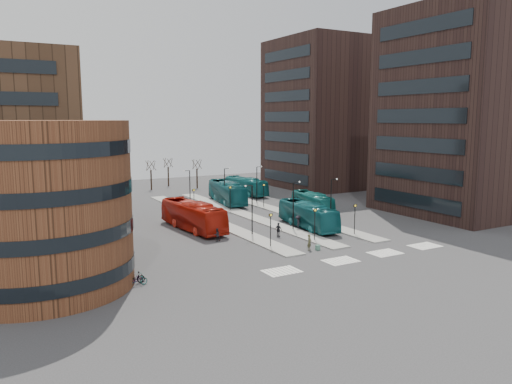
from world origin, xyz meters
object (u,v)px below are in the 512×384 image
teal_bus_b (227,192)px  teal_bus_c (312,202)px  bicycle_mid (134,278)px  bicycle_far (135,279)px  commuter_a (217,235)px  commuter_c (298,223)px  teal_bus_a (308,215)px  teal_bus_d (246,186)px  traveller (309,242)px  red_bus (193,216)px  suitcase (318,248)px  commuter_b (279,230)px  bicycle_near (137,280)px

teal_bus_b → teal_bus_c: 15.53m
bicycle_mid → bicycle_far: size_ratio=0.99×
commuter_a → commuter_c: size_ratio=0.85×
commuter_a → teal_bus_b: bearing=-129.0°
teal_bus_a → bicycle_far: bearing=-150.4°
bicycle_far → teal_bus_d: bearing=-62.5°
bicycle_mid → traveller: bearing=-75.3°
red_bus → teal_bus_a: (13.53, -6.23, -0.17)m
red_bus → teal_bus_c: bearing=3.3°
commuter_c → suitcase: bearing=15.5°
teal_bus_b → traveller: (-5.66, -31.73, -0.95)m
teal_bus_a → teal_bus_b: 22.37m
red_bus → commuter_c: size_ratio=7.23×
red_bus → teal_bus_d: 30.35m
bicycle_mid → bicycle_far: bearing=-170.0°
suitcase → teal_bus_c: bearing=43.7°
commuter_b → traveller: bearing=156.9°
red_bus → bicycle_mid: size_ratio=7.36×
bicycle_near → commuter_a: bearing=-53.8°
teal_bus_d → red_bus: bearing=-134.1°
red_bus → commuter_a: (0.05, -7.11, -1.05)m
suitcase → traveller: traveller is taller
teal_bus_a → bicycle_mid: (-26.06, -11.01, -1.12)m
commuter_c → bicycle_far: commuter_c is taller
teal_bus_a → commuter_c: 1.95m
red_bus → teal_bus_c: size_ratio=1.25×
teal_bus_c → commuter_a: teal_bus_c is taller
suitcase → bicycle_far: size_ratio=0.31×
commuter_c → bicycle_near: (-24.29, -11.38, -0.42)m
teal_bus_a → bicycle_mid: teal_bus_a is taller
teal_bus_c → teal_bus_b: bearing=131.3°
teal_bus_d → traveller: 40.53m
suitcase → commuter_a: 11.92m
bicycle_far → commuter_b: bearing=-90.1°
teal_bus_d → commuter_a: (-19.97, -29.92, -0.85)m
teal_bus_c → commuter_b: bearing=-129.3°
suitcase → commuter_c: commuter_c is taller
commuter_b → red_bus: bearing=20.8°
bicycle_mid → teal_bus_c: bearing=-49.0°
teal_bus_a → suitcase: bearing=-113.3°
traveller → commuter_b: (0.37, 6.91, -0.01)m
teal_bus_a → traveller: size_ratio=6.81×
red_bus → bicycle_far: 21.47m
bicycle_near → traveller: bearing=-87.8°
teal_bus_d → bicycle_far: size_ratio=6.48×
traveller → commuter_c: (4.63, 9.05, 0.03)m
teal_bus_c → traveller: teal_bus_c is taller
red_bus → teal_bus_d: (20.02, 22.81, -0.20)m
teal_bus_d → teal_bus_c: bearing=-90.3°
teal_bus_d → bicycle_mid: bearing=-131.9°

